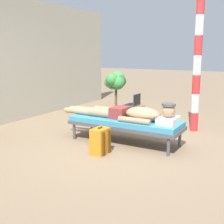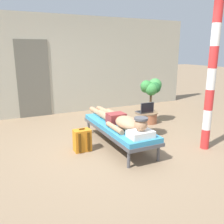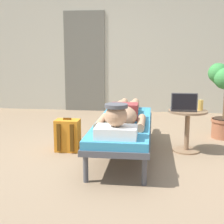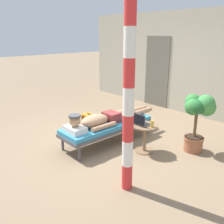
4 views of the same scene
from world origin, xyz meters
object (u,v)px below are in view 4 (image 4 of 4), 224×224
side_table (145,134)px  backpack (89,123)px  drink_glass (152,124)px  porch_post (129,101)px  lounge_chair (108,126)px  laptop (141,122)px  potted_plant (199,113)px  person_reclining (104,119)px

side_table → backpack: (-1.48, -0.18, -0.16)m
drink_glass → porch_post: bearing=-67.1°
drink_glass → backpack: 1.69m
lounge_chair → drink_glass: (0.93, 0.25, 0.24)m
lounge_chair → porch_post: (1.38, -0.82, 0.94)m
drink_glass → porch_post: size_ratio=0.05×
drink_glass → laptop: bearing=-162.7°
porch_post → lounge_chair: bearing=149.3°
side_table → porch_post: bearing=-60.3°
side_table → backpack: size_ratio=1.23×
lounge_chair → potted_plant: potted_plant is taller
laptop → backpack: bearing=-175.0°
person_reclining → laptop: (0.72, 0.28, 0.06)m
porch_post → backpack: bearing=157.1°
person_reclining → potted_plant: (1.40, 1.07, 0.22)m
person_reclining → drink_glass: bearing=20.6°
laptop → backpack: 1.48m
side_table → potted_plant: potted_plant is taller
lounge_chair → side_table: (0.78, 0.24, 0.01)m
laptop → porch_post: porch_post is taller
drink_glass → potted_plant: potted_plant is taller
lounge_chair → porch_post: 1.86m
drink_glass → porch_post: porch_post is taller
potted_plant → laptop: bearing=-130.8°
laptop → potted_plant: potted_plant is taller
side_table → laptop: (-0.06, -0.05, 0.23)m
laptop → porch_post: 1.40m
side_table → backpack: side_table is taller
lounge_chair → porch_post: porch_post is taller
person_reclining → laptop: bearing=21.5°
person_reclining → drink_glass: size_ratio=16.89×
side_table → porch_post: size_ratio=0.20×
lounge_chair → drink_glass: size_ratio=15.26×
person_reclining → laptop: size_ratio=7.00×
lounge_chair → laptop: bearing=14.7°
person_reclining → laptop: laptop is taller
person_reclining → backpack: (-0.71, 0.16, -0.32)m
laptop → potted_plant: (0.68, 0.79, 0.16)m
lounge_chair → laptop: size_ratio=6.32×
laptop → backpack: (-1.42, -0.12, -0.39)m
person_reclining → lounge_chair: bearing=90.0°
backpack → porch_post: porch_post is taller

